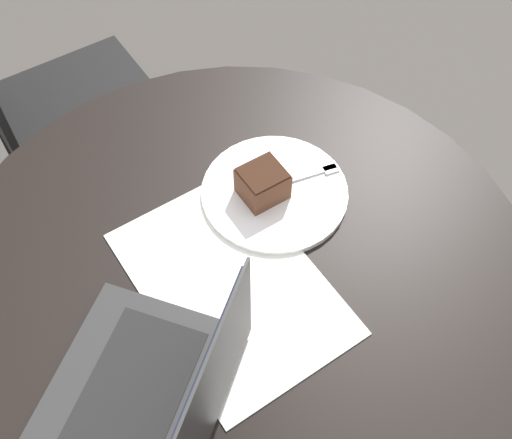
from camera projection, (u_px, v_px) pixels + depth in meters
ground_plane at (244, 406)px, 1.59m from camera, size 12.00×12.00×0.00m
dining_table at (239, 313)px, 1.13m from camera, size 1.04×1.04×0.71m
chair at (52, 113)px, 1.58m from camera, size 0.57×0.57×0.86m
paper_document at (230, 282)px, 0.99m from camera, size 0.49×0.44×0.00m
plate at (274, 192)px, 1.10m from camera, size 0.27×0.27×0.01m
cake_slice at (262, 183)px, 1.06m from camera, size 0.10×0.10×0.06m
fork at (303, 176)px, 1.11m from camera, size 0.07×0.17×0.00m
laptop at (145, 407)px, 0.84m from camera, size 0.41×0.36×0.23m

